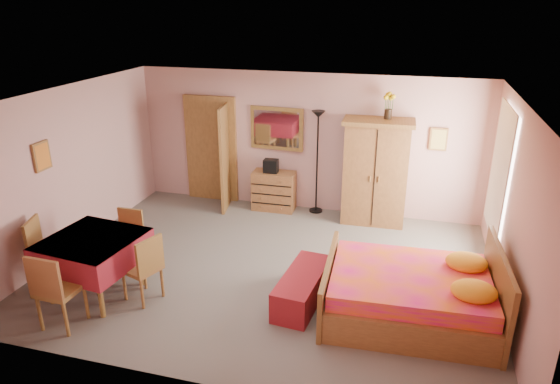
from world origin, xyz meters
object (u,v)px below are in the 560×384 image
(chair_east, at_px, (142,267))
(floor_lamp, at_px, (317,163))
(wardrobe, at_px, (375,172))
(chair_west, at_px, (51,252))
(bench, at_px, (303,288))
(stereo, at_px, (271,166))
(wall_mirror, at_px, (277,129))
(dining_table, at_px, (96,266))
(chair_north, at_px, (126,241))
(sunflower_vase, at_px, (389,106))
(chest_of_drawers, at_px, (274,191))
(bed, at_px, (410,281))
(chair_south, at_px, (60,289))

(chair_east, bearing_deg, floor_lamp, -5.77)
(wardrobe, xyz_separation_m, chair_west, (-4.17, -3.35, -0.45))
(bench, bearing_deg, stereo, 113.90)
(wardrobe, bearing_deg, wall_mirror, 169.25)
(dining_table, xyz_separation_m, chair_east, (0.67, 0.07, 0.05))
(chair_north, bearing_deg, sunflower_vase, -142.83)
(chest_of_drawers, xyz_separation_m, chair_east, (-0.85, -3.44, 0.10))
(stereo, xyz_separation_m, bed, (2.67, -2.88, -0.38))
(chair_west, bearing_deg, stereo, 129.26)
(bench, distance_m, chair_east, 2.17)
(wall_mirror, bearing_deg, chair_east, -99.73)
(chair_north, height_order, chair_east, chair_east)
(wall_mirror, relative_size, wardrobe, 0.54)
(wall_mirror, distance_m, stereo, 0.71)
(bench, relative_size, chair_east, 1.33)
(chest_of_drawers, xyz_separation_m, wall_mirror, (0.00, 0.21, 1.17))
(sunflower_vase, height_order, dining_table, sunflower_vase)
(dining_table, distance_m, chair_north, 0.76)
(sunflower_vase, relative_size, chair_south, 0.44)
(sunflower_vase, height_order, chair_west, sunflower_vase)
(chair_south, xyz_separation_m, chair_north, (0.00, 1.48, -0.07))
(floor_lamp, xyz_separation_m, chair_east, (-1.65, -3.55, -0.50))
(chest_of_drawers, distance_m, dining_table, 3.82)
(bench, distance_m, chair_south, 3.05)
(bed, distance_m, chair_north, 4.12)
(bench, distance_m, chair_north, 2.77)
(chair_south, relative_size, chair_west, 1.03)
(bench, height_order, chair_north, chair_north)
(chair_south, distance_m, chair_north, 1.48)
(bench, height_order, chair_south, chair_south)
(floor_lamp, relative_size, sunflower_vase, 4.25)
(stereo, bearing_deg, chest_of_drawers, 21.47)
(floor_lamp, height_order, chair_east, floor_lamp)
(sunflower_vase, xyz_separation_m, chair_north, (-3.53, -2.78, -1.68))
(bench, bearing_deg, chair_west, -172.16)
(stereo, xyz_separation_m, floor_lamp, (0.86, 0.13, 0.09))
(chest_of_drawers, bearing_deg, chair_south, -110.64)
(chest_of_drawers, relative_size, chair_south, 0.78)
(bench, bearing_deg, chair_north, 175.89)
(stereo, bearing_deg, chair_east, -103.12)
(sunflower_vase, relative_size, bed, 0.21)
(floor_lamp, bearing_deg, wardrobe, -9.79)
(stereo, relative_size, sunflower_vase, 0.58)
(wall_mirror, distance_m, bench, 3.65)
(bed, bearing_deg, chair_south, -164.92)
(chest_of_drawers, xyz_separation_m, dining_table, (-1.52, -3.51, 0.05))
(chair_west, bearing_deg, dining_table, 66.68)
(chair_west, bearing_deg, chair_north, 113.90)
(floor_lamp, height_order, wardrobe, floor_lamp)
(floor_lamp, distance_m, dining_table, 4.33)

